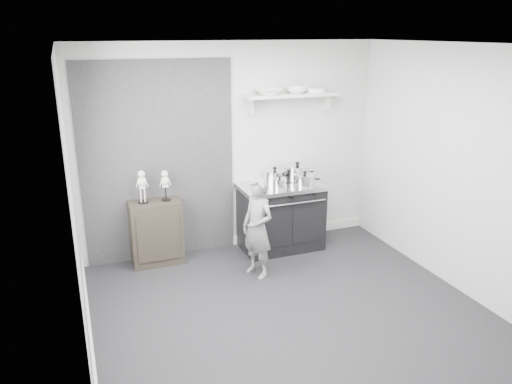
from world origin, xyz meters
TOP-DOWN VIEW (x-y plane):
  - ground at (0.00, 0.00)m, footprint 4.00×4.00m
  - room_shell at (-0.09, 0.15)m, footprint 4.02×3.62m
  - wall_shelf at (0.80, 1.68)m, footprint 1.30×0.26m
  - stove at (0.57, 1.48)m, footprint 1.11×0.70m
  - side_cabinet at (-1.07, 1.61)m, footprint 0.63×0.37m
  - child at (-0.01, 0.83)m, footprint 0.44×0.52m
  - pot_back_left at (0.54, 1.62)m, footprint 0.38×0.30m
  - pot_back_right at (0.86, 1.59)m, footprint 0.40×0.32m
  - pot_front_right at (0.83, 1.32)m, footprint 0.36×0.27m
  - pot_front_center at (0.48, 1.32)m, footprint 0.27×0.18m
  - skeleton_full at (-1.20, 1.61)m, footprint 0.13×0.09m
  - skeleton_torso at (-0.92, 1.61)m, footprint 0.12×0.08m
  - bowl_large at (0.45, 1.67)m, footprint 0.33×0.33m
  - bowl_small at (0.85, 1.67)m, footprint 0.27×0.27m
  - plate_stack at (1.12, 1.67)m, footprint 0.26×0.26m

SIDE VIEW (x-z plane):
  - ground at x=0.00m, z-range 0.00..0.00m
  - side_cabinet at x=-1.07m, z-range 0.00..0.81m
  - stove at x=0.57m, z-range 0.00..0.90m
  - child at x=-0.01m, z-range 0.00..1.21m
  - pot_front_center at x=0.48m, z-range 0.88..1.04m
  - pot_front_right at x=0.83m, z-range 0.87..1.07m
  - pot_back_left at x=0.54m, z-range 0.87..1.08m
  - pot_back_right at x=0.86m, z-range 0.87..1.12m
  - skeleton_torso at x=-0.92m, z-range 0.81..1.25m
  - skeleton_full at x=-1.20m, z-range 0.81..1.29m
  - room_shell at x=-0.09m, z-range 0.28..2.99m
  - wall_shelf at x=0.80m, z-range 1.89..2.13m
  - plate_stack at x=1.12m, z-range 2.04..2.10m
  - bowl_large at x=0.45m, z-range 2.04..2.12m
  - bowl_small at x=0.85m, z-range 2.04..2.12m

